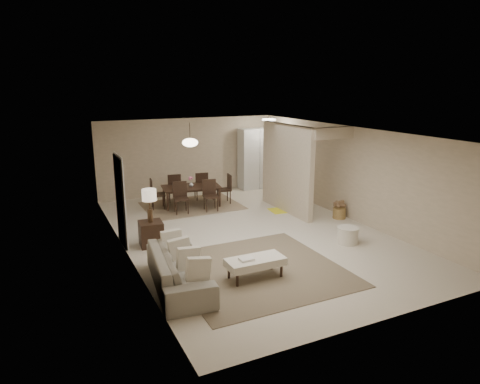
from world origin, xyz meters
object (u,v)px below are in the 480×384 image
round_pouf (348,235)px  wicker_basket (339,213)px  pantry_cabinet (256,158)px  side_table (151,234)px  sofa (179,269)px  dining_table (192,196)px  ottoman_bench (255,262)px

round_pouf → wicker_basket: (1.02, 1.60, -0.04)m
pantry_cabinet → side_table: bearing=-140.4°
round_pouf → wicker_basket: 1.90m
sofa → dining_table: sofa is taller
sofa → dining_table: bearing=-15.1°
ottoman_bench → dining_table: 5.24m
side_table → wicker_basket: size_ratio=1.62×
sofa → ottoman_bench: sofa is taller
dining_table → pantry_cabinet: bearing=31.9°
ottoman_bench → side_table: side_table is taller
pantry_cabinet → ottoman_bench: size_ratio=1.88×
round_pouf → dining_table: size_ratio=0.29×
pantry_cabinet → wicker_basket: pantry_cabinet is taller
dining_table → side_table: bearing=-117.2°
ottoman_bench → dining_table: bearing=84.1°
ottoman_bench → sofa: bearing=168.2°
pantry_cabinet → dining_table: pantry_cabinet is taller
sofa → ottoman_bench: size_ratio=2.02×
side_table → round_pouf: side_table is taller
ottoman_bench → side_table: size_ratio=1.98×
dining_table → ottoman_bench: bearing=-87.9°
ottoman_bench → wicker_basket: 4.44m
side_table → pantry_cabinet: bearing=39.6°
side_table → round_pouf: bearing=-23.8°
sofa → ottoman_bench: (1.40, -0.30, -0.01)m
pantry_cabinet → sofa: (-4.80, -6.15, -0.72)m
pantry_cabinet → wicker_basket: size_ratio=6.04×
sofa → dining_table: (1.97, 4.91, -0.03)m
side_table → wicker_basket: bearing=-2.4°
sofa → round_pouf: bearing=-77.8°
wicker_basket → sofa: bearing=-159.0°
sofa → wicker_basket: sofa is taller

